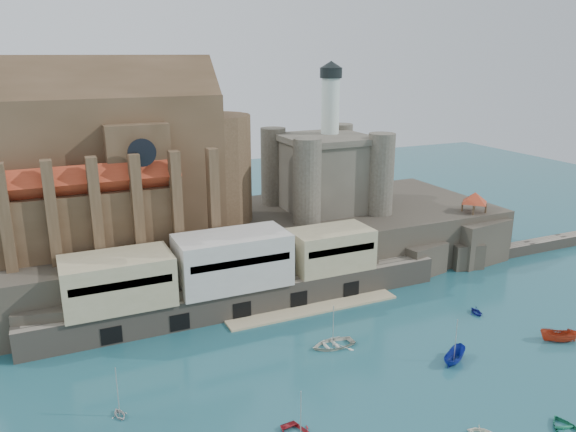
% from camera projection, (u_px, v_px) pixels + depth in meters
% --- Properties ---
extents(ground, '(300.00, 300.00, 0.00)m').
position_uv_depth(ground, '(360.00, 365.00, 76.24)').
color(ground, '#194A54').
rests_on(ground, ground).
extents(promontory, '(100.00, 36.00, 10.00)m').
position_uv_depth(promontory, '(254.00, 244.00, 109.20)').
color(promontory, '#2A2620').
rests_on(promontory, ground).
extents(quay, '(70.00, 12.00, 13.05)m').
position_uv_depth(quay, '(233.00, 276.00, 90.67)').
color(quay, '#6F6759').
rests_on(quay, ground).
extents(church, '(47.00, 25.93, 30.51)m').
position_uv_depth(church, '(118.00, 165.00, 97.06)').
color(church, '#473421').
rests_on(church, promontory).
extents(castle_keep, '(21.20, 21.20, 29.30)m').
position_uv_depth(castle_keep, '(325.00, 168.00, 113.39)').
color(castle_keep, '#4A453A').
rests_on(castle_keep, promontory).
extents(rock_outcrop, '(14.50, 10.50, 8.70)m').
position_uv_depth(rock_outcrop, '(471.00, 240.00, 114.36)').
color(rock_outcrop, '#2A2620').
rests_on(rock_outcrop, ground).
extents(pavilion, '(6.40, 6.40, 5.40)m').
position_uv_depth(pavilion, '(475.00, 199.00, 112.06)').
color(pavilion, '#473421').
rests_on(pavilion, rock_outcrop).
extents(breakwater, '(40.00, 3.00, 2.40)m').
position_uv_depth(breakwater, '(561.00, 246.00, 123.39)').
color(breakwater, '#6F6759').
rests_on(breakwater, ground).
extents(boat_2, '(2.76, 2.74, 5.31)m').
position_uv_depth(boat_2, '(454.00, 361.00, 77.12)').
color(boat_2, navy).
rests_on(boat_2, ground).
extents(boat_4, '(2.49, 1.84, 2.59)m').
position_uv_depth(boat_4, '(120.00, 416.00, 65.50)').
color(boat_4, silver).
rests_on(boat_4, ground).
extents(boat_5, '(2.87, 2.85, 5.55)m').
position_uv_depth(boat_5, '(558.00, 341.00, 82.54)').
color(boat_5, '#AC381B').
rests_on(boat_5, ground).
extents(boat_6, '(1.48, 4.70, 6.53)m').
position_uv_depth(boat_6, '(333.00, 346.00, 81.12)').
color(boat_6, beige).
rests_on(boat_6, ground).
extents(boat_7, '(2.80, 1.99, 2.96)m').
position_uv_depth(boat_7, '(476.00, 314.00, 91.20)').
color(boat_7, navy).
rests_on(boat_7, ground).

